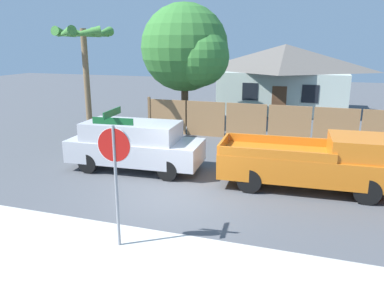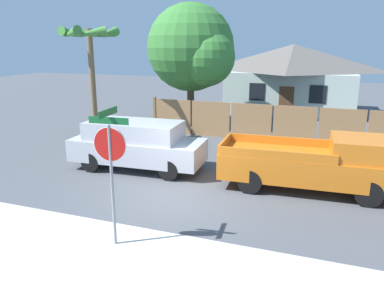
# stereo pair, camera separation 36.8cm
# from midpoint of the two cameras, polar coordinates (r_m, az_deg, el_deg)

# --- Properties ---
(ground_plane) EXTENTS (80.00, 80.00, 0.00)m
(ground_plane) POSITION_cam_midpoint_polar(r_m,az_deg,el_deg) (11.52, -1.76, -8.35)
(ground_plane) COLOR #4C4F54
(sidewalk_strip) EXTENTS (36.00, 3.20, 0.01)m
(sidewalk_strip) POSITION_cam_midpoint_polar(r_m,az_deg,el_deg) (8.66, -10.95, -17.14)
(sidewalk_strip) COLOR beige
(sidewalk_strip) RESTS_ON ground
(wooden_fence) EXTENTS (12.49, 0.12, 1.87)m
(wooden_fence) POSITION_cam_midpoint_polar(r_m,az_deg,el_deg) (18.35, 12.70, 3.10)
(wooden_fence) COLOR #997047
(wooden_fence) RESTS_ON ground
(house) EXTENTS (8.86, 6.16, 4.54)m
(house) POSITION_cam_midpoint_polar(r_m,az_deg,el_deg) (26.96, 15.37, 9.81)
(house) COLOR #B2C1B7
(house) RESTS_ON ground
(oak_tree) EXTENTS (4.97, 4.74, 6.73)m
(oak_tree) POSITION_cam_midpoint_polar(r_m,az_deg,el_deg) (20.84, 0.79, 14.17)
(oak_tree) COLOR brown
(oak_tree) RESTS_ON ground
(palm_tree) EXTENTS (2.64, 2.85, 5.35)m
(palm_tree) POSITION_cam_midpoint_polar(r_m,az_deg,el_deg) (18.81, -14.74, 14.63)
(palm_tree) COLOR brown
(palm_tree) RESTS_ON ground
(red_suv) EXTENTS (5.01, 2.11, 1.81)m
(red_suv) POSITION_cam_midpoint_polar(r_m,az_deg,el_deg) (14.02, -7.66, 0.04)
(red_suv) COLOR #B7B7BC
(red_suv) RESTS_ON ground
(orange_pickup) EXTENTS (5.63, 2.22, 1.82)m
(orange_pickup) POSITION_cam_midpoint_polar(r_m,az_deg,el_deg) (12.55, 19.18, -2.85)
(orange_pickup) COLOR orange
(orange_pickup) RESTS_ON ground
(stop_sign) EXTENTS (0.94, 0.84, 3.22)m
(stop_sign) POSITION_cam_midpoint_polar(r_m,az_deg,el_deg) (8.44, -11.11, -1.62)
(stop_sign) COLOR gray
(stop_sign) RESTS_ON ground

